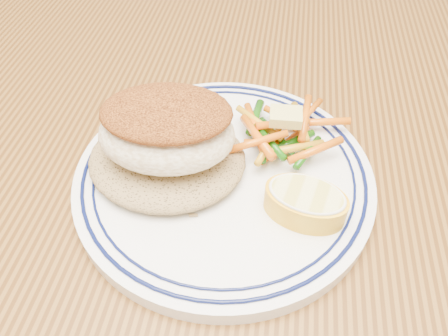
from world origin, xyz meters
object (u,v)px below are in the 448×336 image
dining_table (258,245)px  fish_fillet (167,129)px  plate (224,176)px  lemon_wedge (305,202)px  rice_pilaf (167,156)px  vegetable_pile (282,133)px

dining_table → fish_fillet: (-0.08, -0.01, 0.16)m
plate → lemon_wedge: lemon_wedge is taller
dining_table → plate: plate is taller
rice_pilaf → lemon_wedge: size_ratio=1.86×
fish_fillet → plate: bearing=4.9°
lemon_wedge → dining_table: bearing=130.6°
fish_fillet → rice_pilaf: bearing=139.6°
dining_table → lemon_wedge: (0.03, -0.04, 0.13)m
dining_table → fish_fillet: size_ratio=13.25×
plate → fish_fillet: (-0.04, -0.00, 0.05)m
fish_fillet → lemon_wedge: bearing=-14.8°
dining_table → plate: 0.11m
fish_fillet → vegetable_pile: bearing=27.0°
dining_table → vegetable_pile: (0.01, 0.04, 0.13)m
dining_table → fish_fillet: fish_fillet is taller
plate → rice_pilaf: size_ratio=1.90×
dining_table → plate: bearing=-171.9°
plate → fish_fillet: 0.07m
dining_table → rice_pilaf: rice_pilaf is taller
plate → vegetable_pile: (0.05, 0.04, 0.02)m
plate → dining_table: bearing=8.1°
dining_table → rice_pilaf: (-0.08, -0.01, 0.12)m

